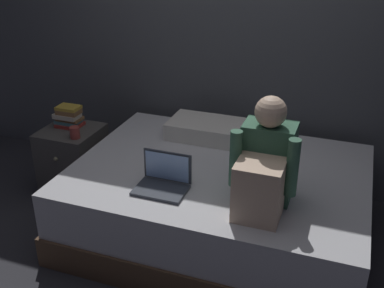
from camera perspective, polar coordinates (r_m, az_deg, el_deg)
ground_plane at (r=3.29m, az=-1.83°, el=-13.03°), size 8.00×8.00×0.00m
wall_back at (r=3.77m, az=4.85°, el=14.79°), size 5.60×0.10×2.70m
bed at (r=3.31m, az=3.29°, el=-7.10°), size 2.00×1.50×0.54m
nightstand at (r=3.95m, az=-14.30°, el=-1.98°), size 0.44×0.46×0.56m
person_sitting at (r=2.68m, az=8.88°, el=-2.79°), size 0.39×0.44×0.66m
laptop at (r=2.91m, az=-3.53°, el=-4.46°), size 0.32×0.23×0.22m
pillow at (r=3.60m, az=1.69°, el=1.84°), size 0.56×0.36×0.13m
book_stack at (r=3.86m, az=-14.86°, el=3.24°), size 0.21×0.16×0.18m
mug at (r=3.65m, az=-14.15°, el=1.37°), size 0.08×0.08×0.09m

